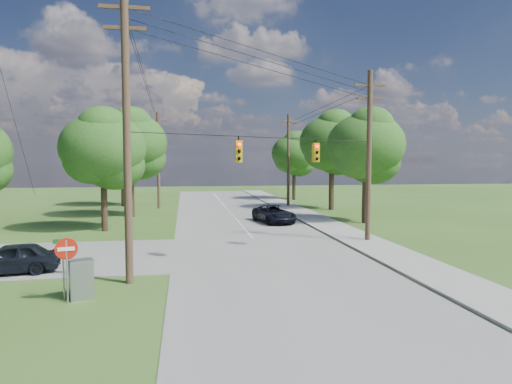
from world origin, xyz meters
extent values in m
plane|color=#35571D|center=(0.00, 0.00, 0.00)|extent=(140.00, 140.00, 0.00)
cube|color=gray|center=(2.00, 5.00, 0.01)|extent=(10.00, 100.00, 0.03)
cube|color=#9D9B93|center=(8.70, 5.00, 0.06)|extent=(2.60, 100.00, 0.12)
cylinder|color=brown|center=(-4.60, 0.40, 6.00)|extent=(0.32, 0.32, 12.00)
cube|color=brown|center=(-4.60, 0.40, 11.10)|extent=(2.00, 0.12, 0.14)
cube|color=brown|center=(-4.60, 0.40, 10.30)|extent=(1.70, 0.12, 0.14)
cylinder|color=brown|center=(8.90, 8.00, 5.25)|extent=(0.32, 0.32, 10.50)
cube|color=brown|center=(8.90, 8.00, 9.60)|extent=(2.00, 0.12, 0.14)
cube|color=brown|center=(8.90, 8.00, 8.80)|extent=(1.70, 0.12, 0.14)
cylinder|color=brown|center=(8.90, 30.00, 5.00)|extent=(0.32, 0.32, 10.00)
cube|color=brown|center=(8.90, 30.00, 9.10)|extent=(2.00, 0.12, 0.14)
cylinder|color=brown|center=(-5.00, 30.00, 5.00)|extent=(0.32, 0.32, 10.00)
cube|color=brown|center=(-5.00, 30.00, 9.10)|extent=(2.00, 0.12, 0.14)
cylinder|color=black|center=(2.15, 4.20, 10.35)|extent=(13.52, 7.63, 1.53)
cylinder|color=black|center=(2.15, 4.20, 9.95)|extent=(13.52, 7.63, 1.53)
cylinder|color=black|center=(2.15, 4.20, 9.55)|extent=(13.52, 7.63, 1.53)
cylinder|color=black|center=(8.90, 19.00, 9.35)|extent=(0.03, 22.00, 0.53)
cylinder|color=black|center=(-4.80, 15.20, 10.10)|extent=(0.43, 29.60, 2.03)
cylinder|color=black|center=(8.90, 19.00, 8.95)|extent=(0.03, 22.00, 0.53)
cylinder|color=black|center=(-4.80, 15.20, 9.70)|extent=(0.43, 29.60, 2.03)
cylinder|color=black|center=(2.15, 4.20, 6.20)|extent=(13.52, 7.63, 0.04)
cube|color=gold|center=(0.26, 3.02, 5.48)|extent=(0.32, 0.22, 1.05)
sphere|color=#FF0C05|center=(0.26, 2.88, 5.83)|extent=(0.17, 0.17, 0.17)
cube|color=gold|center=(0.26, 3.26, 5.48)|extent=(0.32, 0.22, 1.05)
sphere|color=#FF0C05|center=(0.26, 3.40, 5.83)|extent=(0.17, 0.17, 0.17)
cube|color=gold|center=(4.85, 5.60, 5.48)|extent=(0.32, 0.22, 1.05)
sphere|color=#FF0C05|center=(4.85, 5.46, 5.83)|extent=(0.17, 0.17, 0.17)
cube|color=gold|center=(4.85, 5.84, 5.48)|extent=(0.32, 0.22, 1.05)
sphere|color=#FF0C05|center=(4.85, 5.98, 5.83)|extent=(0.17, 0.17, 0.17)
cylinder|color=#412E20|center=(-8.00, 15.00, 1.57)|extent=(0.45, 0.45, 3.15)
ellipsoid|color=#254B16|center=(-8.00, 15.00, 5.94)|extent=(6.00, 6.00, 4.92)
cylinder|color=#412E20|center=(-7.00, 23.00, 1.75)|extent=(0.50, 0.50, 3.50)
ellipsoid|color=#254B16|center=(-7.00, 23.00, 6.60)|extent=(6.40, 6.40, 5.25)
cylinder|color=#412E20|center=(-9.00, 33.00, 1.66)|extent=(0.48, 0.47, 3.32)
ellipsoid|color=#254B16|center=(-9.00, 33.00, 6.27)|extent=(6.00, 6.00, 4.92)
cylinder|color=#412E20|center=(12.00, 16.00, 1.66)|extent=(0.48, 0.48, 3.32)
ellipsoid|color=#254B16|center=(12.00, 16.00, 6.27)|extent=(6.20, 6.20, 5.08)
cylinder|color=#412E20|center=(12.50, 26.00, 1.84)|extent=(0.52, 0.52, 3.67)
ellipsoid|color=#254B16|center=(12.50, 26.00, 6.93)|extent=(6.60, 6.60, 5.41)
cylinder|color=#412E20|center=(11.50, 38.00, 1.57)|extent=(0.45, 0.45, 3.15)
ellipsoid|color=#254B16|center=(11.50, 38.00, 5.94)|extent=(5.80, 5.80, 4.76)
imported|color=black|center=(-9.97, 2.70, 0.72)|extent=(4.26, 2.33, 1.37)
imported|color=black|center=(4.80, 17.30, 0.72)|extent=(3.23, 5.34, 1.39)
cube|color=gray|center=(-6.08, -1.52, 0.72)|extent=(0.95, 0.81, 1.45)
cylinder|color=gray|center=(-6.45, -1.99, 1.13)|extent=(0.06, 0.06, 2.25)
cylinder|color=#A8180B|center=(-6.45, -1.99, 1.95)|extent=(0.76, 0.25, 0.78)
cube|color=white|center=(-6.45, -2.02, 1.95)|extent=(0.55, 0.19, 0.13)
cylinder|color=gray|center=(-6.67, -1.60, 1.12)|extent=(0.05, 0.05, 2.24)
cube|color=#135322|center=(-6.67, -1.60, 2.15)|extent=(0.67, 0.03, 0.16)
camera|label=1|loc=(-2.32, -18.66, 5.06)|focal=32.00mm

